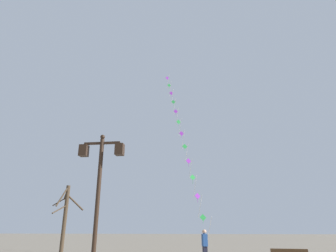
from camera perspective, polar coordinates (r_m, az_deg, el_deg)
The scene contains 4 objects.
twin_lantern_lamp_post at distance 10.14m, azimuth -13.36°, elevation -9.78°, with size 1.57×0.28×4.89m.
kite_train at distance 24.28m, azimuth 2.68°, elevation -1.54°, with size 4.14×11.16×17.75m.
kite_flyer at distance 16.44m, azimuth 7.26°, elevation -22.37°, with size 0.33×0.63×1.71m.
bare_tree at distance 18.92m, azimuth -19.68°, elevation -16.76°, with size 1.94×1.98×4.24m.
Camera 1 is at (0.96, -1.08, 1.77)m, focal length 30.93 mm.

